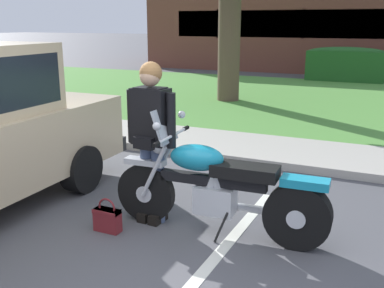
{
  "coord_description": "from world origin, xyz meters",
  "views": [
    {
      "loc": [
        1.9,
        -2.79,
        2.09
      ],
      "look_at": [
        -0.02,
        1.36,
        0.85
      ],
      "focal_mm": 42.44,
      "sensor_mm": 36.0,
      "label": 1
    }
  ],
  "objects_px": {
    "rider_person": "(151,131)",
    "handbag": "(107,218)",
    "hedge_left": "(346,64)",
    "motorcycle": "(225,189)"
  },
  "relations": [
    {
      "from": "motorcycle",
      "to": "handbag",
      "type": "distance_m",
      "value": 1.24
    },
    {
      "from": "motorcycle",
      "to": "handbag",
      "type": "relative_size",
      "value": 6.23
    },
    {
      "from": "rider_person",
      "to": "handbag",
      "type": "relative_size",
      "value": 4.74
    },
    {
      "from": "handbag",
      "to": "hedge_left",
      "type": "distance_m",
      "value": 13.45
    },
    {
      "from": "motorcycle",
      "to": "hedge_left",
      "type": "relative_size",
      "value": 0.85
    },
    {
      "from": "motorcycle",
      "to": "handbag",
      "type": "height_order",
      "value": "motorcycle"
    },
    {
      "from": "motorcycle",
      "to": "handbag",
      "type": "bearing_deg",
      "value": -158.37
    },
    {
      "from": "rider_person",
      "to": "handbag",
      "type": "height_order",
      "value": "rider_person"
    },
    {
      "from": "hedge_left",
      "to": "rider_person",
      "type": "bearing_deg",
      "value": -91.81
    },
    {
      "from": "handbag",
      "to": "motorcycle",
      "type": "bearing_deg",
      "value": 21.63
    }
  ]
}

